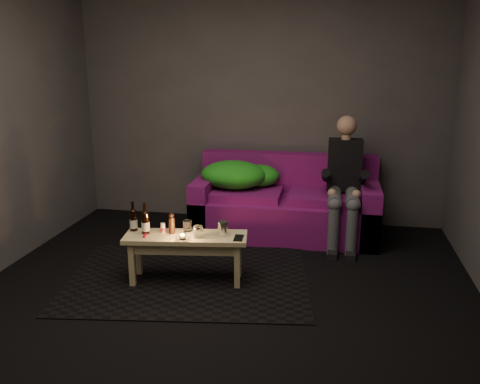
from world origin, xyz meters
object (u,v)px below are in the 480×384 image
Objects in this scene: beer_bottle_a at (133,220)px; coffee_table at (186,243)px; beer_bottle_b at (145,222)px; steel_cup at (223,228)px; sofa at (286,206)px; person at (344,179)px.

coffee_table is at bearing -3.88° from beer_bottle_a.
beer_bottle_b reaches higher than steel_cup.
beer_bottle_a is (-1.14, -1.31, 0.21)m from sofa.
beer_bottle_a is at bearing 176.12° from coffee_table.
person is at bearing 43.07° from coffee_table.
beer_bottle_b is at bearing -172.60° from steel_cup.
sofa is 7.43× the size of beer_bottle_a.
person is (0.58, -0.15, 0.36)m from sofa.
sofa reaches higher than beer_bottle_b.
steel_cup is (-0.39, -1.28, 0.17)m from sofa.
coffee_table is 9.17× the size of steel_cup.
beer_bottle_a is 0.13m from beer_bottle_b.
sofa reaches higher than steel_cup.
beer_bottle_b is (0.12, -0.05, 0.00)m from beer_bottle_a.
sofa reaches higher than beer_bottle_a.
beer_bottle_b is (-1.02, -1.36, 0.21)m from sofa.
person reaches higher than steel_cup.
beer_bottle_a is at bearing -177.59° from steel_cup.
beer_bottle_a is at bearing -146.19° from person.
beer_bottle_a is 0.75m from steel_cup.
beer_bottle_b is (-1.60, -1.21, -0.14)m from person.
beer_bottle_a is 0.97× the size of beer_bottle_b.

